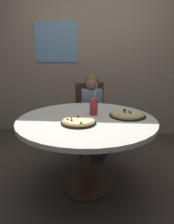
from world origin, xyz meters
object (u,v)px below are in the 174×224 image
at_px(dining_table, 87,127).
at_px(pizza_veggie, 78,122).
at_px(diner_child, 92,120).
at_px(chair_wooden, 90,113).
at_px(pizza_cheese, 127,114).
at_px(soda_cup, 94,107).

xyz_separation_m(dining_table, pizza_veggie, (-0.06, -0.15, 0.10)).
distance_m(dining_table, diner_child, 0.78).
distance_m(chair_wooden, pizza_cheese, 0.96).
distance_m(dining_table, pizza_veggie, 0.19).
bearing_deg(diner_child, soda_cup, -86.13).
bearing_deg(pizza_veggie, chair_wooden, 87.95).
xyz_separation_m(diner_child, soda_cup, (0.04, -0.63, 0.35)).
bearing_deg(pizza_veggie, pizza_cheese, 29.73).
height_order(dining_table, soda_cup, soda_cup).
relative_size(dining_table, chair_wooden, 1.38).
xyz_separation_m(dining_table, soda_cup, (0.06, 0.14, 0.17)).
bearing_deg(diner_child, chair_wooden, 102.06).
distance_m(pizza_veggie, soda_cup, 0.31).
bearing_deg(dining_table, diner_child, 88.71).
bearing_deg(chair_wooden, dining_table, -88.73).
bearing_deg(dining_table, chair_wooden, 91.27).
relative_size(dining_table, soda_cup, 4.26).
bearing_deg(chair_wooden, pizza_cheese, -63.43).
height_order(pizza_cheese, soda_cup, soda_cup).
relative_size(dining_table, diner_child, 1.21).
bearing_deg(soda_cup, chair_wooden, 95.71).
distance_m(diner_child, pizza_veggie, 0.95).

